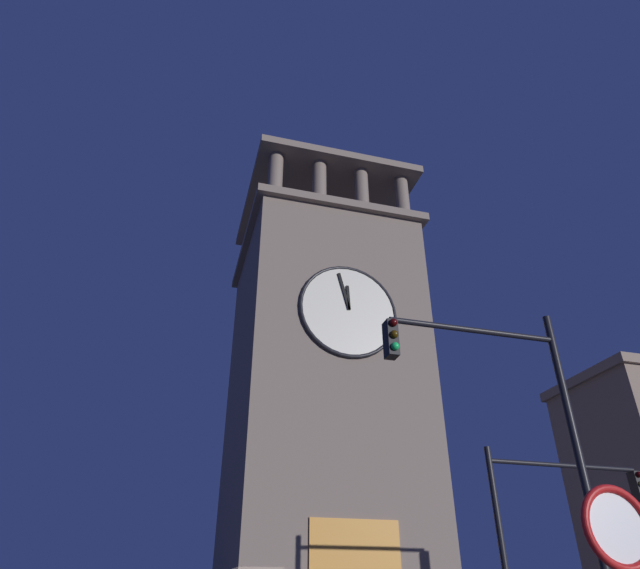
{
  "coord_description": "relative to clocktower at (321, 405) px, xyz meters",
  "views": [
    {
      "loc": [
        2.83,
        19.62,
        1.55
      ],
      "look_at": [
        -3.6,
        -3.77,
        15.69
      ],
      "focal_mm": 30.57,
      "sensor_mm": 36.0,
      "label": 1
    }
  ],
  "objects": [
    {
      "name": "clocktower",
      "position": [
        0.0,
        0.0,
        0.0
      ],
      "size": [
        8.34,
        9.06,
        22.91
      ],
      "color": "#75665B",
      "rests_on": "ground_plane"
    },
    {
      "name": "traffic_signal_near",
      "position": [
        -3.18,
        10.62,
        -5.81
      ],
      "size": [
        4.65,
        0.41,
        5.04
      ],
      "color": "black",
      "rests_on": "ground_plane"
    },
    {
      "name": "no_horn_sign",
      "position": [
        2.28,
        18.69,
        -7.33
      ],
      "size": [
        0.78,
        0.14,
        2.55
      ],
      "color": "black",
      "rests_on": "ground_plane"
    },
    {
      "name": "traffic_signal_mid",
      "position": [
        0.02,
        14.43,
        -4.79
      ],
      "size": [
        3.89,
        0.41,
        6.92
      ],
      "color": "black",
      "rests_on": "ground_plane"
    }
  ]
}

